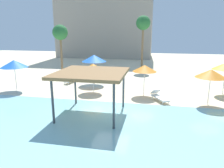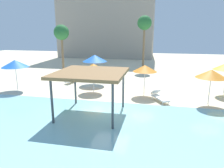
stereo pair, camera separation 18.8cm
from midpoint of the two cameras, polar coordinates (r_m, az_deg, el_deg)
The scene contains 13 objects.
ground_plane at distance 14.32m, azimuth -0.82°, elevation -7.02°, with size 80.00×80.00×0.00m, color beige.
lagoon_water at distance 9.76m, azimuth -7.65°, elevation -17.77°, with size 44.00×13.50×0.04m, color #8CC6CC.
shade_pavilion at distance 12.82m, azimuth -6.11°, elevation 2.60°, with size 4.19×4.19×2.79m.
beach_umbrella_orange_0 at distance 16.25m, azimuth 25.03°, elevation 2.60°, with size 2.13×2.13×2.59m.
beach_umbrella_orange_1 at distance 18.22m, azimuth -5.49°, elevation 4.64°, with size 2.01×2.01×2.47m.
beach_umbrella_blue_2 at distance 20.42m, azimuth -25.33°, elevation 5.00°, with size 2.35×2.35×2.74m.
beach_umbrella_blue_3 at distance 21.08m, azimuth -5.15°, elevation 6.99°, with size 2.44×2.44×2.92m.
beach_umbrella_orange_5 at distance 17.31m, azimuth 8.55°, elevation 4.24°, with size 1.97×1.97×2.52m.
lounge_chair_0 at distance 16.44m, azimuth 12.35°, elevation -3.33°, with size 1.49×1.94×0.74m.
lounge_chair_1 at distance 22.17m, azimuth -11.22°, elevation 1.22°, with size 0.96×1.98×0.74m.
palm_tree_0 at distance 27.71m, azimuth -14.09°, elevation 13.16°, with size 1.90×1.90×6.01m.
palm_tree_1 at distance 29.27m, azimuth 8.27°, elevation 15.72°, with size 1.90×1.90×7.24m.
hotel_block_0 at distance 46.11m, azimuth -1.69°, elevation 19.31°, with size 18.95×10.02×18.80m, color #9E9384.
Camera 1 is at (2.74, -13.08, 5.14)m, focal length 33.64 mm.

